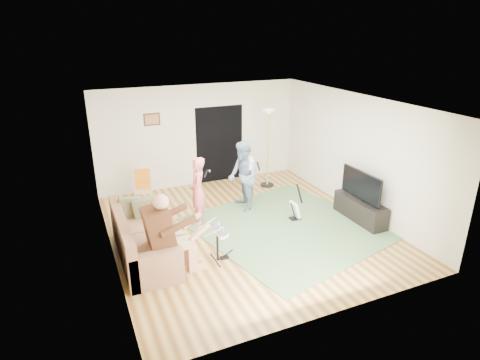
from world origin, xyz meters
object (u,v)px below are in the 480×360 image
(sofa, at_px, (140,244))
(dining_chair, at_px, (143,194))
(torchiere_lamp, at_px, (268,134))
(guitar_spare, at_px, (295,209))
(tv_cabinet, at_px, (360,210))
(guitarist, at_px, (243,176))
(television, at_px, (361,185))
(drum_kit, at_px, (217,246))
(singer, at_px, (198,191))

(sofa, bearing_deg, dining_chair, 77.46)
(dining_chair, bearing_deg, torchiere_lamp, 15.51)
(guitar_spare, bearing_deg, tv_cabinet, -25.06)
(guitarist, bearing_deg, tv_cabinet, 58.18)
(television, bearing_deg, guitarist, 142.64)
(tv_cabinet, bearing_deg, television, 180.00)
(drum_kit, height_order, tv_cabinet, drum_kit)
(drum_kit, distance_m, tv_cabinet, 3.51)
(television, bearing_deg, dining_chair, 147.43)
(singer, height_order, tv_cabinet, singer)
(torchiere_lamp, xyz_separation_m, television, (0.87, -2.71, -0.58))
(dining_chair, distance_m, tv_cabinet, 5.06)
(dining_chair, bearing_deg, guitar_spare, -19.74)
(sofa, relative_size, television, 1.84)
(dining_chair, xyz_separation_m, television, (4.23, -2.70, 0.53))
(drum_kit, bearing_deg, dining_chair, 104.67)
(sofa, relative_size, torchiere_lamp, 1.06)
(sofa, distance_m, dining_chair, 2.39)
(guitar_spare, xyz_separation_m, tv_cabinet, (1.31, -0.61, 0.01))
(guitarist, bearing_deg, guitar_spare, 45.25)
(dining_chair, bearing_deg, singer, -40.26)
(guitarist, height_order, torchiere_lamp, torchiere_lamp)
(sofa, relative_size, guitarist, 1.34)
(tv_cabinet, xyz_separation_m, television, (-0.05, 0.00, 0.60))
(guitarist, bearing_deg, drum_kit, -30.83)
(sofa, height_order, television, television)
(drum_kit, bearing_deg, sofa, 153.41)
(torchiere_lamp, bearing_deg, guitarist, -137.82)
(torchiere_lamp, distance_m, dining_chair, 3.54)
(drum_kit, height_order, singer, singer)
(singer, height_order, dining_chair, singer)
(guitar_spare, xyz_separation_m, torchiere_lamp, (0.38, 2.10, 1.19))
(guitarist, distance_m, television, 2.64)
(guitar_spare, xyz_separation_m, television, (1.26, -0.61, 0.61))
(drum_kit, relative_size, guitar_spare, 0.79)
(guitarist, distance_m, guitar_spare, 1.42)
(drum_kit, relative_size, guitarist, 0.41)
(drum_kit, distance_m, guitar_spare, 2.37)
(sofa, distance_m, television, 4.80)
(singer, height_order, torchiere_lamp, torchiere_lamp)
(singer, xyz_separation_m, guitarist, (1.19, 0.27, 0.07))
(dining_chair, bearing_deg, tv_cabinet, -16.89)
(sofa, xyz_separation_m, singer, (1.46, 0.96, 0.46))
(drum_kit, xyz_separation_m, television, (3.45, 0.28, 0.56))
(tv_cabinet, bearing_deg, guitar_spare, 154.94)
(guitarist, distance_m, torchiere_lamp, 1.76)
(drum_kit, distance_m, guitarist, 2.38)
(drum_kit, height_order, torchiere_lamp, torchiere_lamp)
(dining_chair, xyz_separation_m, tv_cabinet, (4.28, -2.70, -0.07))
(guitar_spare, relative_size, dining_chair, 0.95)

